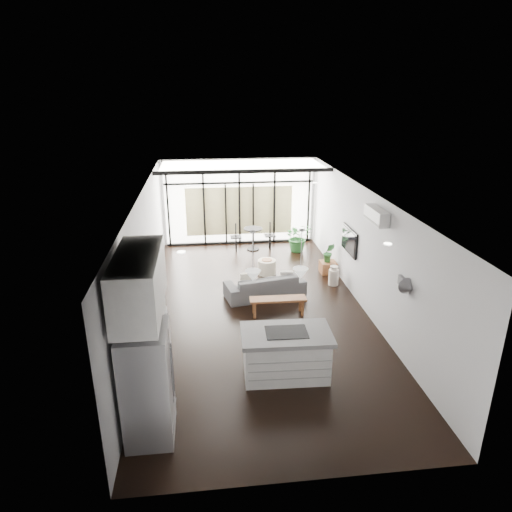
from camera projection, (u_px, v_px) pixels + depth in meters
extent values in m
cube|color=black|center=(257.00, 310.00, 10.76)|extent=(5.00, 10.00, 0.00)
cube|color=silver|center=(258.00, 193.00, 9.77)|extent=(5.00, 10.00, 0.00)
cube|color=silver|center=(144.00, 259.00, 9.99)|extent=(0.02, 10.00, 2.80)
cube|color=silver|center=(365.00, 250.00, 10.54)|extent=(0.02, 10.00, 2.80)
cube|color=silver|center=(239.00, 202.00, 14.91)|extent=(5.00, 0.02, 2.80)
cube|color=silver|center=(306.00, 395.00, 5.62)|extent=(5.00, 0.02, 2.80)
cube|color=black|center=(239.00, 203.00, 14.80)|extent=(5.00, 0.20, 2.80)
cube|color=silver|center=(241.00, 165.00, 13.50)|extent=(4.70, 1.90, 0.06)
cube|color=beige|center=(239.00, 211.00, 14.97)|extent=(3.50, 0.02, 1.60)
cube|color=white|center=(286.00, 354.00, 8.21)|extent=(1.64, 1.02, 0.88)
cube|color=black|center=(286.00, 332.00, 8.05)|extent=(0.76, 0.52, 0.01)
cube|color=gray|center=(147.00, 384.00, 6.63)|extent=(0.69, 0.87, 1.79)
cube|color=white|center=(148.00, 343.00, 7.23)|extent=(0.59, 0.62, 2.28)
cube|color=white|center=(139.00, 283.00, 6.44)|extent=(0.62, 1.75, 0.86)
cone|color=silver|center=(253.00, 276.00, 7.54)|extent=(0.26, 0.26, 0.18)
cone|color=silver|center=(300.00, 273.00, 7.63)|extent=(0.26, 0.26, 0.18)
imported|color=#48484B|center=(265.00, 282.00, 11.34)|extent=(2.05, 0.98, 0.77)
cube|color=brown|center=(278.00, 306.00, 10.48)|extent=(1.30, 0.35, 0.42)
cylinder|color=beige|center=(267.00, 267.00, 12.75)|extent=(0.58, 0.58, 0.41)
cube|color=brown|center=(328.00, 267.00, 12.84)|extent=(0.44, 0.44, 0.33)
imported|color=#26632A|center=(298.00, 240.00, 14.47)|extent=(1.06, 1.13, 0.73)
imported|color=#26632A|center=(329.00, 258.00, 12.74)|extent=(0.42, 0.61, 0.25)
cylinder|color=beige|center=(334.00, 275.00, 12.03)|extent=(0.29, 0.29, 0.53)
cube|color=black|center=(253.00, 240.00, 14.61)|extent=(1.34, 0.56, 0.64)
cube|color=black|center=(349.00, 240.00, 11.50)|extent=(0.05, 1.10, 0.65)
cube|color=silver|center=(377.00, 215.00, 9.41)|extent=(0.22, 0.90, 0.30)
cube|color=black|center=(143.00, 261.00, 9.47)|extent=(0.04, 0.70, 0.90)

